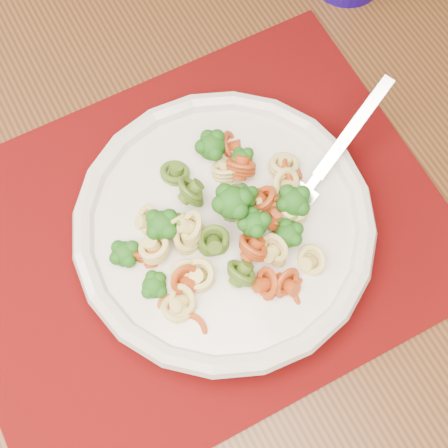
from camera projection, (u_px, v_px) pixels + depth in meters
dining_table at (168, 171)px, 0.75m from camera, size 1.43×0.96×0.76m
placemat at (198, 234)px, 0.60m from camera, size 0.49×0.40×0.00m
pasta_bowl at (224, 228)px, 0.57m from camera, size 0.28×0.28×0.05m
pasta_broccoli_heap at (224, 222)px, 0.56m from camera, size 0.23×0.23×0.06m
fork at (301, 199)px, 0.57m from camera, size 0.18×0.08×0.08m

